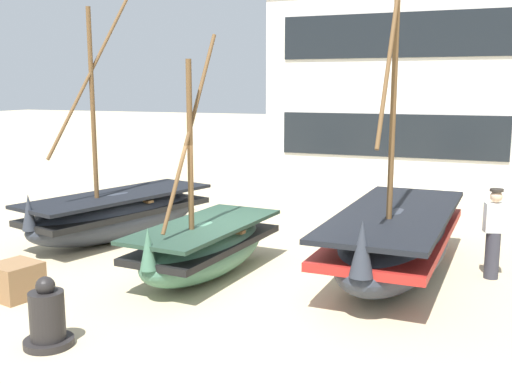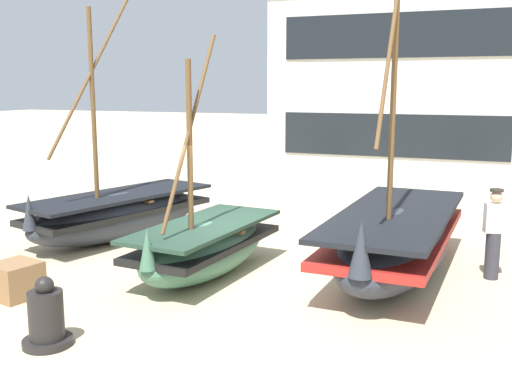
% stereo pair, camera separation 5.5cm
% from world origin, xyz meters
% --- Properties ---
extents(ground_plane, '(120.00, 120.00, 0.00)m').
position_xyz_m(ground_plane, '(0.00, 0.00, 0.00)').
color(ground_plane, '#CCB78E').
extents(fishing_boat_near_left, '(2.76, 4.97, 5.62)m').
position_xyz_m(fishing_boat_near_left, '(-3.58, 1.33, 0.60)').
color(fishing_boat_near_left, '#2D333D').
rests_on(fishing_boat_near_left, ground).
extents(fishing_boat_centre_large, '(2.06, 5.58, 7.41)m').
position_xyz_m(fishing_boat_centre_large, '(2.81, 0.99, 0.69)').
color(fishing_boat_centre_large, '#2D333D').
rests_on(fishing_boat_centre_large, ground).
extents(fishing_boat_far_right, '(1.74, 3.75, 4.44)m').
position_xyz_m(fishing_boat_far_right, '(-0.46, -0.41, 0.56)').
color(fishing_boat_far_right, '#427056').
rests_on(fishing_boat_far_right, ground).
extents(fisherman_by_hull, '(0.41, 0.32, 1.68)m').
position_xyz_m(fisherman_by_hull, '(4.51, 1.46, 0.83)').
color(fisherman_by_hull, '#33333D').
rests_on(fisherman_by_hull, ground).
extents(capstan_winch, '(0.68, 0.68, 0.99)m').
position_xyz_m(capstan_winch, '(-1.06, -3.97, 0.39)').
color(capstan_winch, black).
rests_on(capstan_winch, ground).
extents(cargo_crate, '(0.85, 0.85, 0.60)m').
position_xyz_m(cargo_crate, '(-2.88, -2.64, 0.30)').
color(cargo_crate, olive).
rests_on(cargo_crate, ground).
extents(harbor_building_main, '(9.48, 6.10, 6.96)m').
position_xyz_m(harbor_building_main, '(1.03, 13.67, 3.49)').
color(harbor_building_main, white).
rests_on(harbor_building_main, ground).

